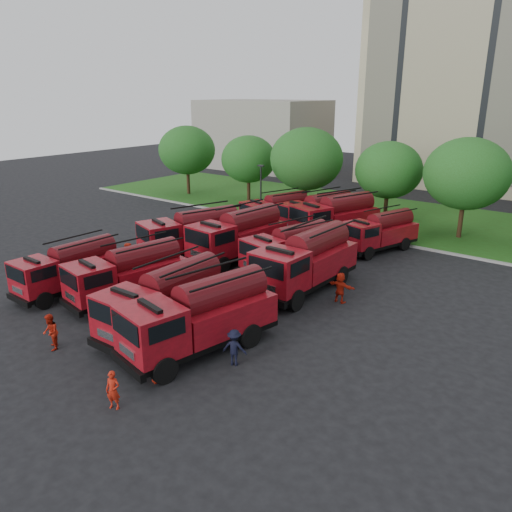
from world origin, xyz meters
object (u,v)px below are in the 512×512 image
(fire_truck_3, at_px, (201,316))
(firefighter_3, at_px, (235,364))
(fire_truck_11, at_px, (380,232))
(firefighter_1, at_px, (53,349))
(fire_truck_2, at_px, (166,300))
(firefighter_4, at_px, (130,272))
(fire_truck_1, at_px, (128,274))
(fire_truck_10, at_px, (335,217))
(firefighter_2, at_px, (156,381))
(fire_truck_8, at_px, (277,211))
(fire_truck_5, at_px, (239,235))
(fire_truck_0, at_px, (69,268))
(fire_truck_9, at_px, (319,214))
(firefighter_0, at_px, (115,408))
(fire_truck_7, at_px, (306,261))
(fire_truck_4, at_px, (193,234))
(fire_truck_6, at_px, (289,249))
(firefighter_5, at_px, (340,302))

(fire_truck_3, distance_m, firefighter_3, 2.64)
(fire_truck_11, height_order, firefighter_1, fire_truck_11)
(fire_truck_2, height_order, firefighter_4, fire_truck_2)
(fire_truck_1, relative_size, fire_truck_10, 0.89)
(firefighter_2, bearing_deg, fire_truck_8, 35.86)
(firefighter_3, bearing_deg, fire_truck_8, -81.39)
(fire_truck_5, bearing_deg, firefighter_2, -57.94)
(fire_truck_2, height_order, fire_truck_3, fire_truck_3)
(fire_truck_0, xyz_separation_m, fire_truck_9, (4.91, 20.01, 0.18))
(fire_truck_10, bearing_deg, fire_truck_2, -66.13)
(fire_truck_3, relative_size, firefighter_3, 4.72)
(fire_truck_0, height_order, firefighter_3, fire_truck_0)
(firefighter_0, bearing_deg, fire_truck_7, 68.51)
(fire_truck_4, distance_m, firefighter_0, 17.98)
(firefighter_1, relative_size, firefighter_3, 1.04)
(fire_truck_3, relative_size, firefighter_4, 3.95)
(fire_truck_1, relative_size, fire_truck_4, 0.91)
(fire_truck_1, relative_size, fire_truck_8, 1.05)
(fire_truck_6, xyz_separation_m, fire_truck_10, (-1.43, 8.74, 0.21))
(fire_truck_10, relative_size, firefighter_0, 5.25)
(fire_truck_7, xyz_separation_m, firefighter_4, (-10.80, -4.44, -1.81))
(fire_truck_8, height_order, firefighter_0, fire_truck_8)
(fire_truck_10, xyz_separation_m, fire_truck_11, (4.27, -0.92, -0.30))
(fire_truck_4, xyz_separation_m, firefighter_1, (4.28, -13.60, -1.72))
(fire_truck_9, bearing_deg, fire_truck_3, -58.33)
(fire_truck_0, height_order, fire_truck_2, fire_truck_2)
(fire_truck_7, distance_m, firefighter_4, 11.82)
(firefighter_3, bearing_deg, fire_truck_7, -98.85)
(fire_truck_2, height_order, fire_truck_7, fire_truck_7)
(firefighter_4, xyz_separation_m, firefighter_5, (13.35, 4.03, 0.00))
(fire_truck_6, distance_m, firefighter_0, 16.82)
(fire_truck_10, bearing_deg, fire_truck_11, 7.23)
(fire_truck_6, bearing_deg, firefighter_5, -12.38)
(fire_truck_4, xyz_separation_m, fire_truck_11, (9.86, 9.58, -0.27))
(firefighter_0, bearing_deg, firefighter_2, 70.46)
(fire_truck_6, xyz_separation_m, firefighter_5, (5.15, -2.47, -1.55))
(fire_truck_7, bearing_deg, fire_truck_5, 165.92)
(fire_truck_2, bearing_deg, fire_truck_1, 162.40)
(fire_truck_10, bearing_deg, fire_truck_8, -158.44)
(fire_truck_3, bearing_deg, firefighter_1, -131.93)
(fire_truck_1, relative_size, fire_truck_2, 0.98)
(fire_truck_3, xyz_separation_m, firefighter_1, (-5.52, -4.15, -1.71))
(firefighter_0, bearing_deg, firefighter_1, 145.83)
(firefighter_3, bearing_deg, fire_truck_10, -94.99)
(fire_truck_6, bearing_deg, fire_truck_3, -62.82)
(fire_truck_3, distance_m, fire_truck_4, 13.61)
(fire_truck_8, relative_size, firefighter_3, 4.13)
(fire_truck_3, xyz_separation_m, firefighter_4, (-10.99, 4.71, -1.71))
(firefighter_0, bearing_deg, fire_truck_3, 70.92)
(fire_truck_1, height_order, fire_truck_5, fire_truck_5)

